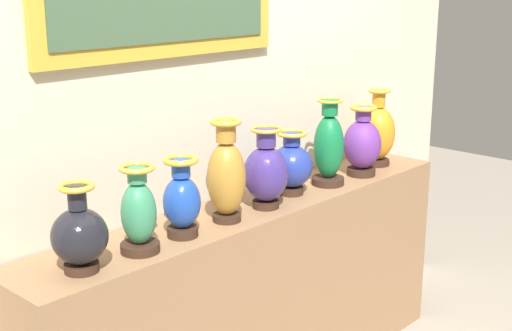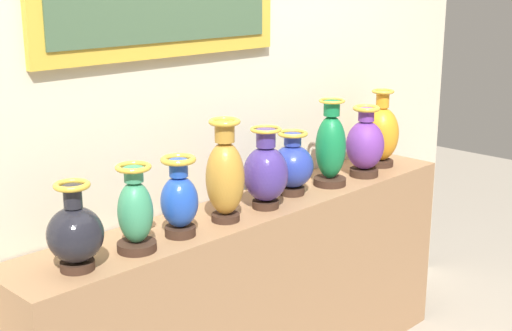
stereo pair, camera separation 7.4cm
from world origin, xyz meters
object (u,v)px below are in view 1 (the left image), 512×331
Objects in this scene: vase_indigo at (266,172)px; vase_sapphire at (182,200)px; vase_cobalt at (291,165)px; vase_jade at (139,213)px; vase_onyx at (80,235)px; vase_amber at (377,133)px; vase_ochre at (226,175)px; vase_emerald at (329,147)px; vase_violet at (362,144)px.

vase_sapphire is at bearing 179.84° from vase_indigo.
vase_indigo reaches higher than vase_cobalt.
vase_jade is 0.92× the size of vase_indigo.
vase_amber is (1.80, 0.05, 0.04)m from vase_onyx.
vase_sapphire is at bearing -179.96° from vase_ochre.
vase_emerald is at bearing 1.07° from vase_jade.
vase_cobalt is at bearing 3.24° from vase_jade.
vase_ochre reaches higher than vase_violet.
vase_sapphire is at bearing -178.00° from vase_amber.
vase_amber reaches higher than vase_onyx.
vase_jade is 0.81× the size of vase_amber.
vase_jade is 0.92× the size of vase_violet.
vase_sapphire is at bearing 0.22° from vase_onyx.
vase_jade is at bearing -179.60° from vase_indigo.
vase_indigo is 1.20× the size of vase_cobalt.
vase_jade is at bearing -178.93° from vase_emerald.
vase_sapphire is (0.44, 0.00, 0.01)m from vase_onyx.
vase_ochre is (0.44, 0.01, 0.04)m from vase_jade.
vase_ochre reaches higher than vase_cobalt.
vase_ochre is 0.92m from vase_violet.
vase_sapphire is 1.15m from vase_violet.
vase_sapphire is 0.89× the size of vase_indigo.
vase_indigo is 1.00× the size of vase_violet.
vase_onyx is at bearing -179.97° from vase_indigo.
vase_jade is 0.67m from vase_indigo.
vase_sapphire is 1.36m from vase_amber.
vase_sapphire is 0.91m from vase_emerald.
vase_indigo is (0.90, 0.00, 0.02)m from vase_onyx.
vase_jade is 1.11× the size of vase_cobalt.
vase_violet is at bearing -5.36° from vase_emerald.
vase_jade is 0.20m from vase_sapphire.
vase_amber reaches higher than vase_cobalt.
vase_violet is (0.69, -0.01, 0.00)m from vase_indigo.
vase_indigo is at bearing 0.03° from vase_onyx.
vase_emerald reaches higher than vase_jade.
vase_emerald is 1.17× the size of vase_violet.
vase_cobalt is (0.22, 0.05, -0.02)m from vase_indigo.
vase_violet is at bearing -0.50° from vase_indigo.
vase_sapphire is 0.76× the size of vase_emerald.
vase_ochre reaches higher than vase_amber.
vase_sapphire reaches higher than vase_cobalt.
vase_amber is at bearing 0.29° from vase_cobalt.
vase_violet is at bearing -0.20° from vase_onyx.
vase_onyx is at bearing 179.80° from vase_violet.
vase_emerald reaches higher than vase_indigo.
vase_onyx is 0.96× the size of vase_jade.
vase_onyx is at bearing -178.44° from vase_amber.
vase_emerald is at bearing 1.25° from vase_ochre.
vase_ochre reaches higher than vase_onyx.
vase_indigo is 0.88× the size of vase_amber.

